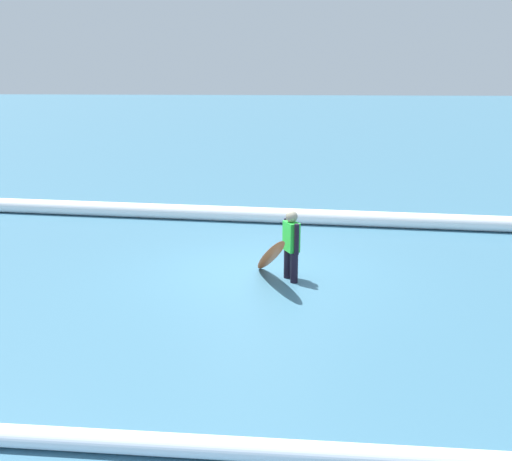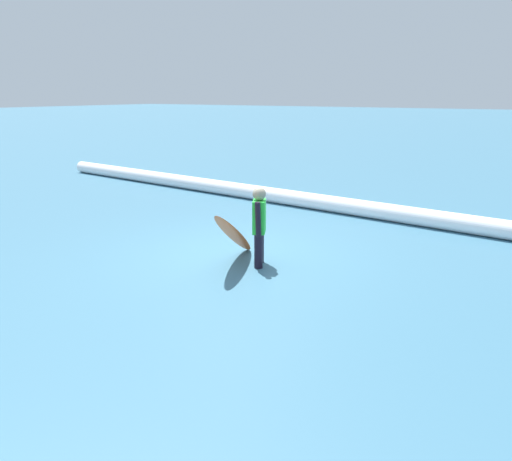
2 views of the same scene
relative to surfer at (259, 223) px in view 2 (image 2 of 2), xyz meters
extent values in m
plane|color=#396A83|center=(0.62, -0.42, -0.74)|extent=(180.41, 180.41, 0.00)
cylinder|color=black|center=(-0.06, 0.12, -0.45)|extent=(0.14, 0.14, 0.57)
cylinder|color=black|center=(0.06, -0.12, -0.45)|extent=(0.14, 0.14, 0.57)
cube|color=#2DD83F|center=(0.00, 0.00, 0.11)|extent=(0.33, 0.39, 0.55)
sphere|color=gray|center=(0.00, 0.00, 0.49)|extent=(0.22, 0.22, 0.22)
cylinder|color=black|center=(-0.10, 0.19, 0.11)|extent=(0.09, 0.12, 0.58)
cylinder|color=black|center=(0.10, -0.19, 0.11)|extent=(0.09, 0.10, 0.58)
ellipsoid|color=#E55926|center=(0.37, 0.19, -0.22)|extent=(0.77, 1.69, 1.08)
ellipsoid|color=black|center=(0.37, 0.19, -0.21)|extent=(0.49, 1.32, 0.88)
cylinder|color=white|center=(2.02, -4.34, -0.54)|extent=(17.74, 1.78, 0.39)
camera|label=1|loc=(-0.14, 10.16, 3.01)|focal=40.42mm
camera|label=2|loc=(-4.18, 6.63, 2.07)|focal=34.52mm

